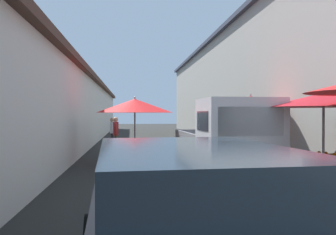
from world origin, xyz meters
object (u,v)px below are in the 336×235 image
Objects in this scene: fruit_stall_near_right at (135,110)px; delivery_truck at (230,141)px; vendor_by_crates at (112,131)px; fruit_stall_far_left at (250,110)px; parked_scooter at (218,146)px; plastic_stool at (128,158)px; fruit_stall_near_left at (324,113)px; vendor_in_shade at (116,132)px.

delivery_truck is at bearing -148.57° from fruit_stall_near_right.
vendor_by_crates is at bearing 20.69° from delivery_truck.
fruit_stall_far_left reaches higher than parked_scooter.
plastic_stool is (-2.59, 3.53, -0.12)m from parked_scooter.
delivery_truck reaches higher than parked_scooter.
fruit_stall_near_left reaches higher than delivery_truck.
delivery_truck is 2.94× the size of parked_scooter.
plastic_stool is (-1.37, 0.25, -1.51)m from fruit_stall_near_right.
vendor_in_shade is (-2.06, -0.25, 0.04)m from vendor_by_crates.
parked_scooter is at bearing 21.88° from fruit_stall_far_left.
vendor_by_crates is 0.90× the size of parked_scooter.
fruit_stall_near_right is 1.77× the size of vendor_by_crates.
delivery_truck is at bearing 153.32° from fruit_stall_far_left.
fruit_stall_near_right is at bearing -10.30° from plastic_stool.
plastic_stool is (-4.47, -0.56, -0.58)m from vendor_in_shade.
fruit_stall_far_left is at bearing -138.45° from vendor_by_crates.
parked_scooter is (1.75, 0.70, -1.41)m from fruit_stall_far_left.
fruit_stall_near_right is (0.53, 3.99, -0.02)m from fruit_stall_far_left.
fruit_stall_near_right is at bearing 39.80° from fruit_stall_near_left.
fruit_stall_near_right is 1.59× the size of parked_scooter.
delivery_truck is at bearing -133.53° from plastic_stool.
fruit_stall_near_left is 1.59× the size of parked_scooter.
vendor_in_shade is at bearing 7.11° from plastic_stool.
vendor_in_shade is at bearing 14.55° from fruit_stall_near_right.
vendor_by_crates is 6.61m from plastic_stool.
vendor_in_shade reaches higher than parked_scooter.
fruit_stall_near_right is at bearing 82.49° from fruit_stall_far_left.
fruit_stall_near_right reaches higher than fruit_stall_near_left.
fruit_stall_near_left is at bearing -148.47° from vendor_in_shade.
fruit_stall_far_left reaches higher than vendor_by_crates.
vendor_by_crates is at bearing 11.60° from fruit_stall_near_right.
parked_scooter is (1.23, -3.28, -1.39)m from fruit_stall_near_right.
fruit_stall_near_right is 0.54× the size of delivery_truck.
fruit_stall_far_left is at bearing -127.16° from vendor_in_shade.
fruit_stall_near_left is (-4.48, -0.19, -0.12)m from fruit_stall_far_left.
fruit_stall_near_right is 3.77m from parked_scooter.
fruit_stall_near_right is at bearing 31.43° from delivery_truck.
fruit_stall_near_left is 0.54× the size of delivery_truck.
fruit_stall_far_left is 1.58× the size of vendor_by_crates.
vendor_by_crates is at bearing 27.21° from fruit_stall_near_left.
parked_scooter is at bearing -114.70° from vendor_in_shade.
vendor_in_shade is 3.63× the size of plastic_stool.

